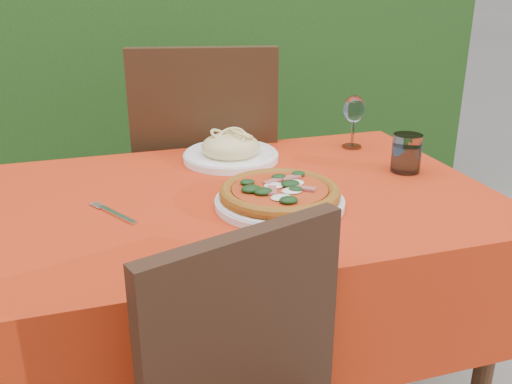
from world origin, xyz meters
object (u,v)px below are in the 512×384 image
object	(u,v)px
pizza_plate	(280,196)
pasta_plate	(231,151)
fork	(118,215)
water_glass	(406,155)
chair_far	(206,172)
wine_glass	(354,111)

from	to	relation	value
pizza_plate	pasta_plate	xyz separation A→B (m)	(-0.02, 0.38, 0.00)
fork	water_glass	bearing A→B (deg)	-23.67
pizza_plate	pasta_plate	bearing A→B (deg)	93.30
chair_far	pizza_plate	size ratio (longest dim) A/B	3.37
wine_glass	chair_far	bearing A→B (deg)	143.16
pasta_plate	wine_glass	distance (m)	0.41
water_glass	wine_glass	distance (m)	0.27
pasta_plate	fork	world-z (taller)	pasta_plate
chair_far	pasta_plate	bearing A→B (deg)	104.13
fork	wine_glass	bearing A→B (deg)	-5.67
chair_far	wine_glass	world-z (taller)	chair_far
pizza_plate	fork	xyz separation A→B (m)	(-0.38, 0.05, -0.02)
water_glass	fork	world-z (taller)	water_glass
wine_glass	fork	xyz separation A→B (m)	(-0.76, -0.33, -0.12)
pizza_plate	wine_glass	size ratio (longest dim) A/B	1.86
chair_far	pizza_plate	bearing A→B (deg)	105.06
pasta_plate	fork	distance (m)	0.48
wine_glass	fork	distance (m)	0.84
water_glass	fork	bearing A→B (deg)	-174.51
pizza_plate	pasta_plate	size ratio (longest dim) A/B	1.10
chair_far	pizza_plate	distance (m)	0.72
pizza_plate	water_glass	world-z (taller)	water_glass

